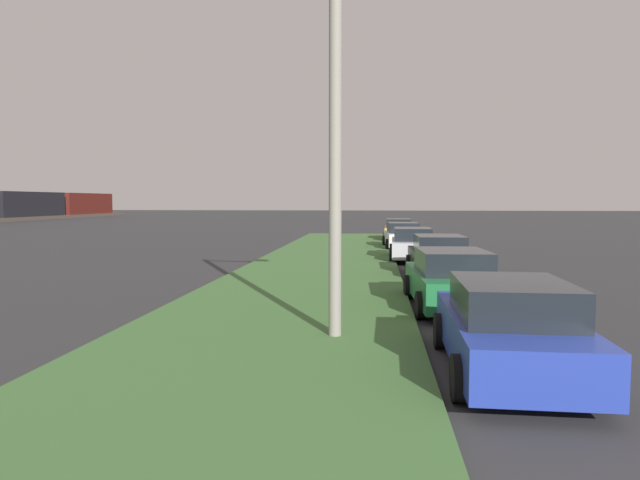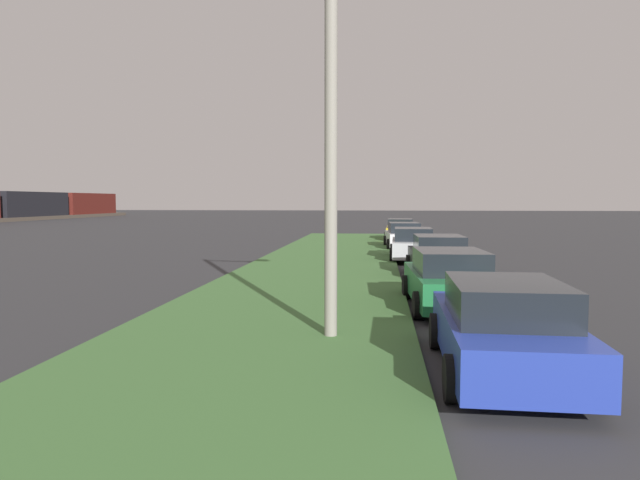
{
  "view_description": "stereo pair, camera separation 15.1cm",
  "coord_description": "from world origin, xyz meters",
  "px_view_note": "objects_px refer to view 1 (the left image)",
  "views": [
    {
      "loc": [
        -3.16,
        5.15,
        2.67
      ],
      "look_at": [
        19.05,
        7.37,
        1.09
      ],
      "focal_mm": 31.2,
      "sensor_mm": 36.0,
      "label": 1
    },
    {
      "loc": [
        -3.14,
        5.0,
        2.67
      ],
      "look_at": [
        19.05,
        7.37,
        1.09
      ],
      "focal_mm": 31.2,
      "sensor_mm": 36.0,
      "label": 2
    }
  ],
  "objects_px": {
    "parked_car_silver": "(412,245)",
    "parked_car_white": "(402,236)",
    "parked_car_yellow": "(398,230)",
    "parked_car_green": "(451,280)",
    "streetlight": "(354,107)",
    "parked_car_blue": "(509,328)",
    "parked_car_black": "(439,257)"
  },
  "relations": [
    {
      "from": "parked_car_blue",
      "to": "parked_car_white",
      "type": "distance_m",
      "value": 22.45
    },
    {
      "from": "streetlight",
      "to": "parked_car_green",
      "type": "bearing_deg",
      "value": -32.67
    },
    {
      "from": "parked_car_blue",
      "to": "parked_car_green",
      "type": "xyz_separation_m",
      "value": [
        5.23,
        0.18,
        0.0
      ]
    },
    {
      "from": "parked_car_blue",
      "to": "parked_car_silver",
      "type": "distance_m",
      "value": 16.41
    },
    {
      "from": "parked_car_black",
      "to": "parked_car_white",
      "type": "xyz_separation_m",
      "value": [
        11.38,
        0.71,
        0.0
      ]
    },
    {
      "from": "parked_car_black",
      "to": "streetlight",
      "type": "height_order",
      "value": "streetlight"
    },
    {
      "from": "parked_car_blue",
      "to": "parked_car_yellow",
      "type": "bearing_deg",
      "value": 2.23
    },
    {
      "from": "parked_car_black",
      "to": "parked_car_yellow",
      "type": "distance_m",
      "value": 17.66
    },
    {
      "from": "parked_car_silver",
      "to": "streetlight",
      "type": "distance_m",
      "value": 15.31
    },
    {
      "from": "parked_car_silver",
      "to": "parked_car_blue",
      "type": "bearing_deg",
      "value": -176.89
    },
    {
      "from": "streetlight",
      "to": "parked_car_yellow",
      "type": "bearing_deg",
      "value": -4.11
    },
    {
      "from": "parked_car_white",
      "to": "streetlight",
      "type": "distance_m",
      "value": 21.17
    },
    {
      "from": "parked_car_silver",
      "to": "parked_car_white",
      "type": "bearing_deg",
      "value": 3.06
    },
    {
      "from": "parked_car_yellow",
      "to": "parked_car_black",
      "type": "bearing_deg",
      "value": -176.17
    },
    {
      "from": "parked_car_blue",
      "to": "streetlight",
      "type": "distance_m",
      "value": 4.73
    },
    {
      "from": "parked_car_green",
      "to": "parked_car_yellow",
      "type": "height_order",
      "value": "same"
    },
    {
      "from": "parked_car_blue",
      "to": "parked_car_black",
      "type": "bearing_deg",
      "value": 0.38
    },
    {
      "from": "parked_car_silver",
      "to": "parked_car_yellow",
      "type": "bearing_deg",
      "value": 2.2
    },
    {
      "from": "parked_car_blue",
      "to": "parked_car_green",
      "type": "relative_size",
      "value": 0.99
    },
    {
      "from": "parked_car_blue",
      "to": "parked_car_silver",
      "type": "bearing_deg",
      "value": 2.62
    },
    {
      "from": "parked_car_yellow",
      "to": "streetlight",
      "type": "height_order",
      "value": "streetlight"
    },
    {
      "from": "parked_car_black",
      "to": "parked_car_yellow",
      "type": "height_order",
      "value": "same"
    },
    {
      "from": "parked_car_green",
      "to": "parked_car_silver",
      "type": "bearing_deg",
      "value": -1.48
    },
    {
      "from": "parked_car_green",
      "to": "streetlight",
      "type": "distance_m",
      "value": 5.59
    },
    {
      "from": "parked_car_blue",
      "to": "parked_car_yellow",
      "type": "xyz_separation_m",
      "value": [
        28.71,
        0.52,
        0.0
      ]
    },
    {
      "from": "parked_car_green",
      "to": "parked_car_black",
      "type": "relative_size",
      "value": 1.01
    },
    {
      "from": "parked_car_yellow",
      "to": "parked_car_green",
      "type": "bearing_deg",
      "value": -177.55
    },
    {
      "from": "parked_car_yellow",
      "to": "parked_car_blue",
      "type": "bearing_deg",
      "value": -177.33
    },
    {
      "from": "parked_car_silver",
      "to": "parked_car_yellow",
      "type": "relative_size",
      "value": 1.0
    },
    {
      "from": "parked_car_blue",
      "to": "parked_car_white",
      "type": "xyz_separation_m",
      "value": [
        22.44,
        0.55,
        0.0
      ]
    },
    {
      "from": "parked_car_green",
      "to": "parked_car_white",
      "type": "distance_m",
      "value": 17.22
    },
    {
      "from": "parked_car_green",
      "to": "parked_car_silver",
      "type": "relative_size",
      "value": 1.01
    }
  ]
}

